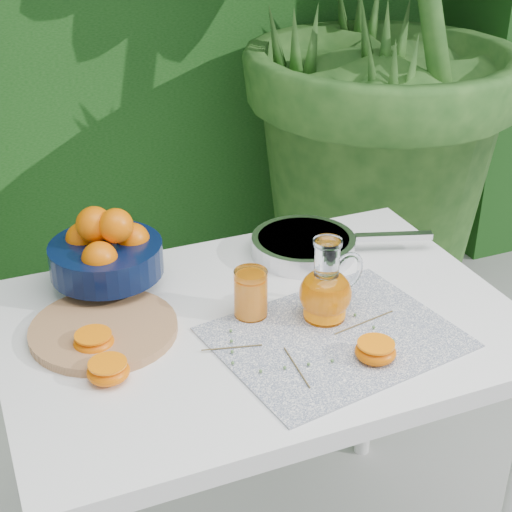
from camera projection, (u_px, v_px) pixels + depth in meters
name	position (u px, v px, depth m)	size (l,w,h in m)	color
potted_plant_right	(351.00, 4.00, 2.57)	(2.18, 2.18, 2.18)	#224E1B
white_table	(260.00, 353.00, 1.57)	(1.00, 0.70, 0.75)	white
placemat	(335.00, 337.00, 1.48)	(0.44, 0.34, 0.00)	#0B1A41
cutting_board	(104.00, 329.00, 1.49)	(0.28, 0.28, 0.02)	#AE7D4E
fruit_bowl	(106.00, 251.00, 1.60)	(0.31, 0.31, 0.18)	black
juice_pitcher	(326.00, 291.00, 1.51)	(0.15, 0.12, 0.17)	white
juice_tumbler	(251.00, 294.00, 1.52)	(0.09, 0.09, 0.10)	white
saute_pan	(305.00, 245.00, 1.76)	(0.43, 0.30, 0.04)	silver
orange_halves	(193.00, 354.00, 1.40)	(0.55, 0.31, 0.04)	orange
thyme_sprigs	(302.00, 344.00, 1.45)	(0.39, 0.22, 0.01)	brown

